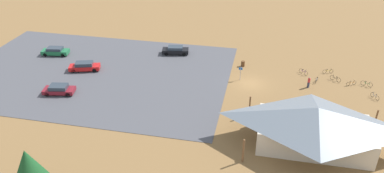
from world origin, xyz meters
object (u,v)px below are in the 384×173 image
(lot_sign, at_px, (240,72))
(car_green_end_stall, at_px, (55,51))
(bicycle_orange_yard_right, at_px, (351,83))
(trash_bin, at_px, (243,64))
(bicycle_green_mid_cluster, at_px, (367,84))
(bicycle_silver_yard_center, at_px, (375,96))
(car_red_aisle_side, at_px, (84,66))
(bicycle_white_lone_west, at_px, (317,80))
(bike_pavilion, at_px, (315,124))
(pine_far_west, at_px, (28,167))
(bicycle_yellow_by_bin, at_px, (328,71))
(bicycle_black_near_sign, at_px, (335,79))
(car_maroon_front_row, at_px, (59,89))
(car_black_far_end, at_px, (175,50))
(bicycle_purple_yard_front, at_px, (303,72))
(visitor_at_bikes, at_px, (309,82))

(lot_sign, xyz_separation_m, car_green_end_stall, (32.26, -2.47, -0.68))
(lot_sign, relative_size, bicycle_orange_yard_right, 1.43)
(trash_bin, distance_m, bicycle_green_mid_cluster, 18.77)
(bicycle_silver_yard_center, xyz_separation_m, car_red_aisle_side, (43.58, 0.39, 0.40))
(bicycle_white_lone_west, bearing_deg, bike_pavilion, 83.75)
(pine_far_west, height_order, bicycle_white_lone_west, pine_far_west)
(lot_sign, bearing_deg, bicycle_yellow_by_bin, -159.28)
(bicycle_black_near_sign, height_order, car_maroon_front_row, car_maroon_front_row)
(bicycle_white_lone_west, xyz_separation_m, car_green_end_stall, (43.64, -0.80, 0.39))
(car_black_far_end, xyz_separation_m, car_green_end_stall, (20.29, 4.69, -0.01))
(bicycle_silver_yard_center, relative_size, car_green_end_stall, 0.31)
(pine_far_west, distance_m, car_red_aisle_side, 27.49)
(bicycle_green_mid_cluster, xyz_separation_m, car_green_end_stall, (50.80, -0.57, 0.35))
(bicycle_black_near_sign, relative_size, bicycle_purple_yard_front, 1.16)
(lot_sign, distance_m, car_maroon_front_row, 26.64)
(bicycle_yellow_by_bin, distance_m, bicycle_green_mid_cluster, 6.06)
(bicycle_white_lone_west, bearing_deg, bicycle_purple_yard_front, -51.02)
(bicycle_white_lone_west, height_order, car_black_far_end, car_black_far_end)
(bicycle_orange_yard_right, bearing_deg, bike_pavilion, 67.09)
(bicycle_yellow_by_bin, bearing_deg, bike_pavilion, 79.04)
(bike_pavilion, relative_size, lot_sign, 7.08)
(bicycle_black_near_sign, bearing_deg, lot_sign, 10.59)
(trash_bin, xyz_separation_m, car_red_aisle_side, (24.60, 6.80, 0.31))
(bicycle_orange_yard_right, bearing_deg, car_maroon_front_row, 15.21)
(bicycle_purple_yard_front, distance_m, car_black_far_end, 21.78)
(bike_pavilion, xyz_separation_m, bicycle_green_mid_cluster, (-8.90, -16.10, -2.56))
(bicycle_yellow_by_bin, bearing_deg, pine_far_west, 47.71)
(lot_sign, height_order, car_green_end_stall, lot_sign)
(lot_sign, height_order, car_maroon_front_row, lot_sign)
(bicycle_purple_yard_front, relative_size, car_black_far_end, 0.26)
(bicycle_orange_yard_right, bearing_deg, bicycle_black_near_sign, -24.28)
(bicycle_orange_yard_right, relative_size, car_black_far_end, 0.32)
(bike_pavilion, height_order, visitor_at_bikes, bike_pavilion)
(bicycle_silver_yard_center, bearing_deg, car_green_end_stall, -4.57)
(bicycle_silver_yard_center, bearing_deg, bicycle_white_lone_west, -23.47)
(bicycle_black_near_sign, distance_m, car_red_aisle_side, 39.08)
(trash_bin, distance_m, visitor_at_bikes, 11.27)
(car_maroon_front_row, relative_size, car_black_far_end, 0.97)
(bicycle_orange_yard_right, height_order, bicycle_yellow_by_bin, bicycle_yellow_by_bin)
(car_black_far_end, bearing_deg, bicycle_white_lone_west, 166.76)
(lot_sign, height_order, bicycle_white_lone_west, lot_sign)
(lot_sign, bearing_deg, bicycle_white_lone_west, -171.66)
(bicycle_green_mid_cluster, bearing_deg, car_maroon_front_row, 14.75)
(bicycle_orange_yard_right, bearing_deg, bicycle_silver_yard_center, 128.41)
(bicycle_orange_yard_right, bearing_deg, trash_bin, -10.76)
(lot_sign, distance_m, visitor_at_bikes, 10.06)
(bicycle_purple_yard_front, xyz_separation_m, car_maroon_front_row, (34.43, 13.45, 0.33))
(car_red_aisle_side, bearing_deg, trash_bin, -164.54)
(lot_sign, bearing_deg, car_black_far_end, -30.89)
(trash_bin, height_order, bicycle_black_near_sign, trash_bin)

